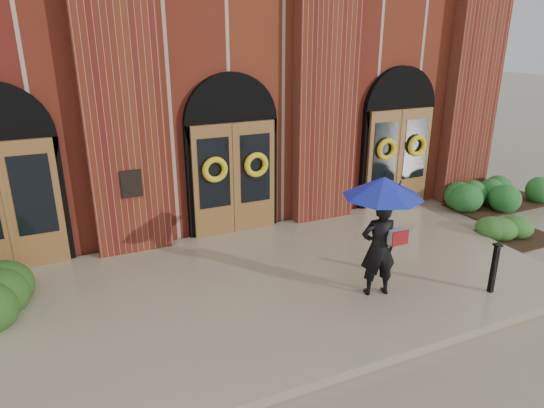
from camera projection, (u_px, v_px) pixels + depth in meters
ground at (288, 291)px, 8.89m from camera, size 90.00×90.00×0.00m
landing at (284, 283)px, 9.00m from camera, size 10.00×5.30×0.15m
church_building at (165, 64)px, 15.23m from camera, size 16.20×12.53×7.00m
man_with_umbrella at (382, 214)px, 8.03m from camera, size 1.61×1.61×2.13m
metal_post at (494, 267)px, 8.41m from camera, size 0.13×0.13×0.92m
hedge_wall_right at (501, 193)px, 13.16m from camera, size 2.70×1.08×0.69m
hedge_front_right at (519, 227)px, 11.14m from camera, size 1.33×1.14×0.47m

